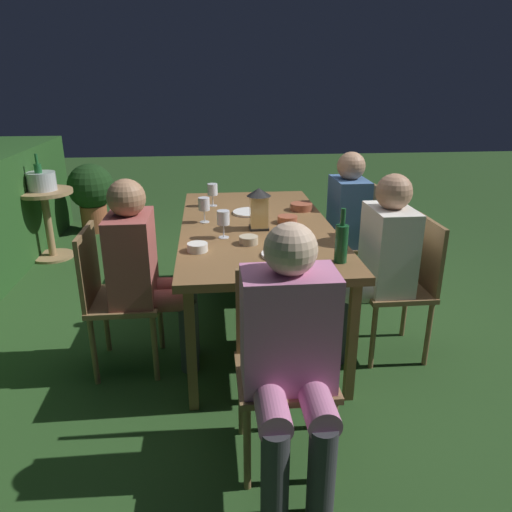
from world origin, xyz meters
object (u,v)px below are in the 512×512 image
at_px(bowl_olives, 197,247).
at_px(bowl_salad, 301,206).
at_px(wine_glass_c, 204,205).
at_px(bowl_bread, 249,240).
at_px(wine_glass_b, 223,219).
at_px(bowl_dip, 287,219).
at_px(person_in_rust, 144,267).
at_px(chair_side_left_b, 363,237).
at_px(ice_bucket, 41,180).
at_px(chair_side_right_a, 112,293).
at_px(wine_glass_a, 213,191).
at_px(chair_head_near, 283,357).
at_px(person_in_blue, 339,219).
at_px(plate_b, 250,212).
at_px(dining_table, 256,232).
at_px(person_in_cream, 377,259).
at_px(person_in_pink, 291,351).
at_px(potted_plant_by_hedge, 91,192).
at_px(lantern_centerpiece, 259,206).
at_px(side_table, 47,213).
at_px(green_bottle_on_table, 341,242).
at_px(plate_a, 283,254).
at_px(chair_side_left_a, 406,281).

height_order(bowl_olives, bowl_salad, bowl_salad).
height_order(wine_glass_c, bowl_bread, wine_glass_c).
relative_size(wine_glass_b, wine_glass_c, 1.00).
bearing_deg(bowl_dip, person_in_rust, 116.63).
bearing_deg(chair_side_left_b, ice_bucket, 67.58).
distance_m(chair_side_right_a, wine_glass_a, 1.19).
xyz_separation_m(chair_head_near, wine_glass_c, (1.29, 0.34, 0.38)).
height_order(person_in_blue, plate_b, person_in_blue).
bearing_deg(dining_table, wine_glass_a, 27.96).
xyz_separation_m(bowl_salad, ice_bucket, (1.22, 2.22, -0.01)).
relative_size(person_in_cream, wine_glass_a, 6.80).
xyz_separation_m(person_in_cream, bowl_dip, (0.45, 0.47, 0.13)).
height_order(person_in_blue, bowl_bread, person_in_blue).
bearing_deg(person_in_pink, chair_side_left_b, -25.72).
bearing_deg(bowl_salad, chair_side_left_b, -79.30).
xyz_separation_m(wine_glass_a, bowl_bread, (-0.91, -0.19, -0.09)).
bearing_deg(potted_plant_by_hedge, lantern_centerpiece, -147.04).
bearing_deg(chair_head_near, side_table, 33.80).
distance_m(chair_side_right_a, plate_b, 1.15).
bearing_deg(green_bottle_on_table, dining_table, 27.15).
height_order(side_table, ice_bucket, ice_bucket).
bearing_deg(bowl_olives, side_table, 35.76).
relative_size(chair_side_right_a, person_in_blue, 0.76).
bearing_deg(potted_plant_by_hedge, bowl_dip, -142.53).
bearing_deg(side_table, chair_side_left_b, -112.46).
relative_size(bowl_dip, potted_plant_by_hedge, 0.17).
bearing_deg(person_in_cream, green_bottle_on_table, 133.71).
bearing_deg(lantern_centerpiece, bowl_dip, -59.92).
bearing_deg(chair_head_near, person_in_cream, -41.55).
bearing_deg(chair_side_left_b, plate_a, 142.57).
distance_m(chair_side_left_a, ice_bucket, 3.39).
bearing_deg(chair_side_right_a, bowl_salad, -58.55).
distance_m(person_in_rust, person_in_cream, 1.37).
distance_m(chair_side_left_b, person_in_blue, 0.25).
bearing_deg(lantern_centerpiece, potted_plant_by_hedge, 32.96).
bearing_deg(plate_b, wine_glass_c, 120.70).
bearing_deg(bowl_dip, plate_a, 168.62).
xyz_separation_m(chair_side_right_a, side_table, (1.99, 0.97, -0.04)).
bearing_deg(bowl_olives, dining_table, -37.76).
relative_size(wine_glass_b, plate_b, 0.67).
bearing_deg(potted_plant_by_hedge, person_in_cream, -140.95).
distance_m(person_in_rust, bowl_olives, 0.34).
height_order(wine_glass_c, side_table, wine_glass_c).
xyz_separation_m(lantern_centerpiece, wine_glass_c, (0.18, 0.35, -0.03)).
distance_m(green_bottle_on_table, wine_glass_b, 0.76).
bearing_deg(person_in_rust, dining_table, -57.90).
bearing_deg(green_bottle_on_table, bowl_olives, 72.12).
relative_size(dining_table, green_bottle_on_table, 6.60).
relative_size(person_in_cream, plate_b, 4.57).
bearing_deg(person_in_pink, bowl_salad, -11.94).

